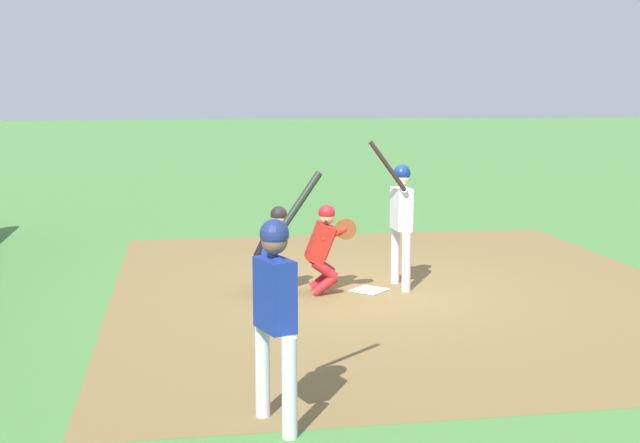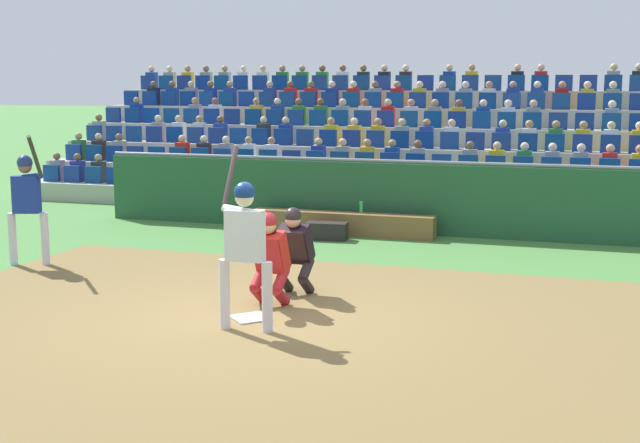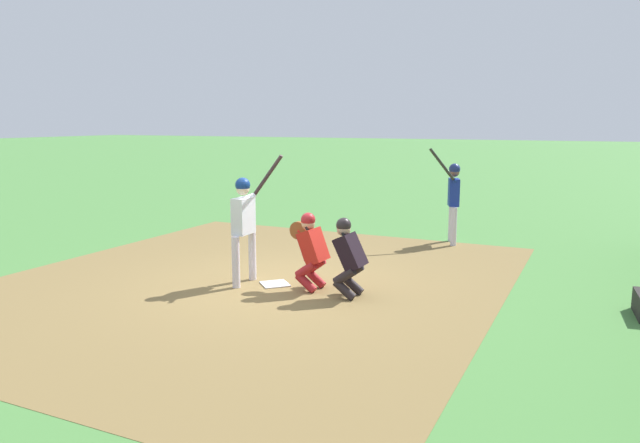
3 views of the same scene
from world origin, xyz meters
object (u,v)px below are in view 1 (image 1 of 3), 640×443
catcher_crouching (324,244)px  on_deck_batter (275,299)px  home_plate_marker (369,290)px  home_plate_umpire (273,246)px  batter_at_plate (401,211)px

catcher_crouching → on_deck_batter: bearing=-15.1°
home_plate_marker → catcher_crouching: (0.01, -0.67, 0.71)m
home_plate_marker → home_plate_umpire: (-0.11, -1.38, 0.68)m
catcher_crouching → on_deck_batter: 4.90m
home_plate_marker → home_plate_umpire: 1.54m
on_deck_batter → home_plate_umpire: bearing=173.5°
catcher_crouching → on_deck_batter: size_ratio=0.60×
on_deck_batter → catcher_crouching: bearing=164.9°
batter_at_plate → on_deck_batter: (4.87, -2.43, -0.01)m
home_plate_umpire → catcher_crouching: bearing=80.5°
batter_at_plate → catcher_crouching: batter_at_plate is taller
batter_at_plate → home_plate_umpire: 1.93m
batter_at_plate → on_deck_batter: batter_at_plate is taller
batter_at_plate → home_plate_umpire: (0.03, -1.88, -0.44)m
home_plate_marker → catcher_crouching: bearing=-89.1°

